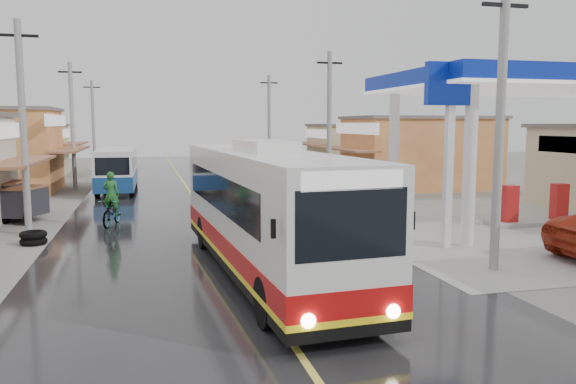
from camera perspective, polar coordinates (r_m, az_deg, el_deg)
name	(u,v)px	position (r m, az deg, el deg)	size (l,w,h in m)	color
ground	(254,288)	(14.66, -3.44, -9.69)	(120.00, 120.00, 0.00)	slate
road	(199,206)	(29.22, -9.01, -1.38)	(12.00, 90.00, 0.02)	black
centre_line	(199,205)	(29.22, -9.01, -1.35)	(0.15, 90.00, 0.01)	#D8CC4C
shopfronts_right	(490,204)	(31.52, 19.85, -1.12)	(11.00, 44.00, 4.80)	#BAB3A3
utility_poles_left	(57,208)	(30.41, -22.44, -1.52)	(1.60, 50.00, 8.00)	gray
utility_poles_right	(328,201)	(30.65, 4.13, -0.94)	(1.60, 36.00, 8.00)	gray
coach_bus	(264,210)	(15.64, -2.46, -1.88)	(3.35, 12.05, 3.72)	silver
second_bus	(117,169)	(36.19, -16.96, 2.26)	(2.31, 8.04, 2.65)	silver
cyclist	(112,208)	(24.23, -17.46, -1.56)	(1.24, 2.22, 2.27)	black
tricycle_near	(4,198)	(27.52, -26.91, -0.55)	(2.05, 2.55, 1.69)	#26262D
tricycle_far	(25,202)	(26.61, -25.15, -0.89)	(1.85, 2.30, 1.53)	#26262D
tyre_stack	(33,238)	(21.57, -24.45, -4.26)	(0.92, 0.92, 0.47)	black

